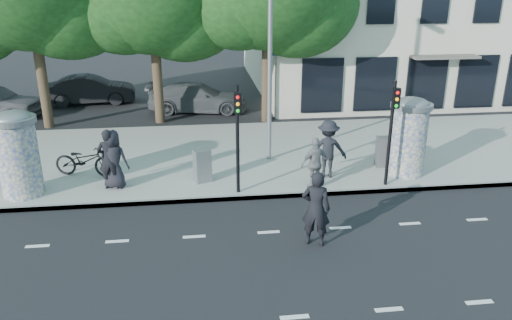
{
  "coord_description": "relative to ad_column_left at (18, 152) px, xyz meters",
  "views": [
    {
      "loc": [
        -1.81,
        -10.43,
        6.53
      ],
      "look_at": [
        -0.08,
        3.5,
        1.32
      ],
      "focal_mm": 35.0,
      "sensor_mm": 36.0,
      "label": 1
    }
  ],
  "objects": [
    {
      "name": "ped_b",
      "position": [
        2.63,
        0.16,
        -0.41
      ],
      "size": [
        0.73,
        0.49,
        1.95
      ],
      "primitive_type": "imported",
      "rotation": [
        0.0,
        0.0,
        3.1
      ],
      "color": "black",
      "rests_on": "sidewalk"
    },
    {
      "name": "car_right",
      "position": [
        5.49,
        9.98,
        -0.82
      ],
      "size": [
        2.6,
        5.15,
        1.43
      ],
      "primitive_type": "imported",
      "rotation": [
        0.0,
        0.0,
        1.45
      ],
      "color": "#4B4F52",
      "rests_on": "ground"
    },
    {
      "name": "lane_dash_far",
      "position": [
        7.2,
        -3.1,
        -1.53
      ],
      "size": [
        32.0,
        0.12,
        0.01
      ],
      "primitive_type": "cube",
      "color": "silver",
      "rests_on": "ground"
    },
    {
      "name": "ped_d",
      "position": [
        9.68,
        0.27,
        -0.41
      ],
      "size": [
        1.37,
        0.95,
        1.95
      ],
      "primitive_type": "imported",
      "rotation": [
        0.0,
        0.0,
        2.95
      ],
      "color": "black",
      "rests_on": "sidewalk"
    },
    {
      "name": "ad_column_left",
      "position": [
        0.0,
        0.0,
        0.0
      ],
      "size": [
        1.36,
        1.36,
        2.65
      ],
      "color": "beige",
      "rests_on": "sidewalk"
    },
    {
      "name": "traffic_pole_far",
      "position": [
        11.4,
        -0.71,
        0.69
      ],
      "size": [
        0.22,
        0.31,
        3.4
      ],
      "color": "black",
      "rests_on": "sidewalk"
    },
    {
      "name": "curb",
      "position": [
        7.2,
        -0.95,
        -1.46
      ],
      "size": [
        40.0,
        0.1,
        0.16
      ],
      "primitive_type": "cube",
      "color": "slate",
      "rests_on": "ground"
    },
    {
      "name": "lane_dash_near",
      "position": [
        7.2,
        -6.7,
        -1.53
      ],
      "size": [
        32.0,
        0.12,
        0.01
      ],
      "primitive_type": "cube",
      "color": "silver",
      "rests_on": "ground"
    },
    {
      "name": "ad_column_right",
      "position": [
        12.4,
        0.2,
        0.0
      ],
      "size": [
        1.36,
        1.36,
        2.65
      ],
      "color": "beige",
      "rests_on": "sidewalk"
    },
    {
      "name": "ground",
      "position": [
        7.2,
        -4.5,
        -1.54
      ],
      "size": [
        120.0,
        120.0,
        0.0
      ],
      "primitive_type": "plane",
      "color": "black",
      "rests_on": "ground"
    },
    {
      "name": "cabinet_left",
      "position": [
        5.52,
        0.34,
        -0.84
      ],
      "size": [
        0.62,
        0.54,
        1.1
      ],
      "primitive_type": "cube",
      "rotation": [
        0.0,
        0.0,
        0.35
      ],
      "color": "gray",
      "rests_on": "sidewalk"
    },
    {
      "name": "ped_a",
      "position": [
        2.75,
        0.22,
        -0.44
      ],
      "size": [
        1.05,
        0.83,
        1.89
      ],
      "primitive_type": "imported",
      "rotation": [
        0.0,
        0.0,
        2.86
      ],
      "color": "black",
      "rests_on": "sidewalk"
    },
    {
      "name": "bicycle",
      "position": [
        1.62,
        1.33,
        -0.84
      ],
      "size": [
        1.23,
        2.21,
        1.1
      ],
      "primitive_type": "imported",
      "rotation": [
        0.0,
        0.0,
        1.32
      ],
      "color": "black",
      "rests_on": "sidewalk"
    },
    {
      "name": "man_road",
      "position": [
        8.29,
        -3.85,
        -0.53
      ],
      "size": [
        0.86,
        0.71,
        2.01
      ],
      "primitive_type": "imported",
      "rotation": [
        0.0,
        0.0,
        2.78
      ],
      "color": "black",
      "rests_on": "ground"
    },
    {
      "name": "street_lamp",
      "position": [
        8.0,
        2.13,
        3.26
      ],
      "size": [
        0.25,
        0.93,
        8.0
      ],
      "color": "slate",
      "rests_on": "sidewalk"
    },
    {
      "name": "car_mid",
      "position": [
        -0.17,
        12.34,
        -0.78
      ],
      "size": [
        1.99,
        4.73,
        1.52
      ],
      "primitive_type": "imported",
      "rotation": [
        0.0,
        0.0,
        1.65
      ],
      "color": "black",
      "rests_on": "ground"
    },
    {
      "name": "ped_e",
      "position": [
        9.04,
        -0.65,
        -0.55
      ],
      "size": [
        1.1,
        0.8,
        1.68
      ],
      "primitive_type": "imported",
      "rotation": [
        0.0,
        0.0,
        3.41
      ],
      "color": "gray",
      "rests_on": "sidewalk"
    },
    {
      "name": "traffic_pole_near",
      "position": [
        6.6,
        -0.71,
        0.69
      ],
      "size": [
        0.22,
        0.31,
        3.4
      ],
      "color": "black",
      "rests_on": "sidewalk"
    },
    {
      "name": "cabinet_right",
      "position": [
        11.9,
        0.96,
        -0.85
      ],
      "size": [
        0.55,
        0.43,
        1.08
      ],
      "primitive_type": "cube",
      "rotation": [
        0.0,
        0.0,
        -0.11
      ],
      "color": "slate",
      "rests_on": "sidewalk"
    },
    {
      "name": "sidewalk",
      "position": [
        7.2,
        3.0,
        -1.46
      ],
      "size": [
        40.0,
        8.0,
        0.15
      ],
      "primitive_type": "cube",
      "color": "gray",
      "rests_on": "ground"
    }
  ]
}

